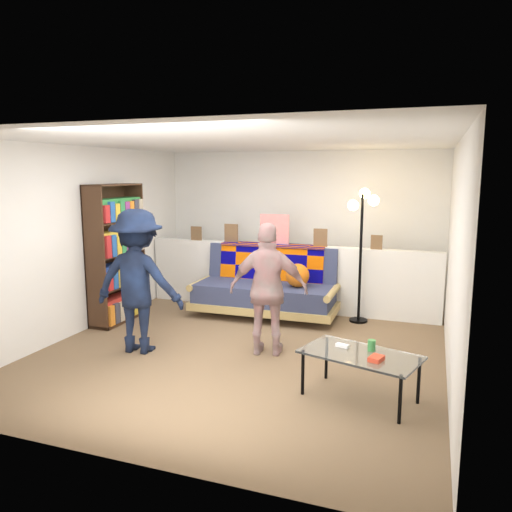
{
  "coord_description": "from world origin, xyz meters",
  "views": [
    {
      "loc": [
        2.04,
        -5.29,
        2.07
      ],
      "look_at": [
        0.0,
        0.4,
        1.05
      ],
      "focal_mm": 35.0,
      "sensor_mm": 36.0,
      "label": 1
    }
  ],
  "objects_px": {
    "bookshelf": "(116,258)",
    "person_right": "(269,290)",
    "coffee_table": "(361,357)",
    "floor_lamp": "(362,228)",
    "person_left": "(138,281)",
    "futon_sofa": "(268,287)"
  },
  "relations": [
    {
      "from": "bookshelf",
      "to": "coffee_table",
      "type": "height_order",
      "value": "bookshelf"
    },
    {
      "from": "futon_sofa",
      "to": "person_left",
      "type": "bearing_deg",
      "value": -116.26
    },
    {
      "from": "person_right",
      "to": "floor_lamp",
      "type": "bearing_deg",
      "value": -126.58
    },
    {
      "from": "futon_sofa",
      "to": "floor_lamp",
      "type": "xyz_separation_m",
      "value": [
        1.31,
        0.14,
        0.9
      ]
    },
    {
      "from": "person_left",
      "to": "person_right",
      "type": "bearing_deg",
      "value": -168.73
    },
    {
      "from": "bookshelf",
      "to": "floor_lamp",
      "type": "xyz_separation_m",
      "value": [
        3.2,
        1.11,
        0.42
      ]
    },
    {
      "from": "coffee_table",
      "to": "floor_lamp",
      "type": "distance_m",
      "value": 2.66
    },
    {
      "from": "bookshelf",
      "to": "person_left",
      "type": "bearing_deg",
      "value": -44.54
    },
    {
      "from": "floor_lamp",
      "to": "person_right",
      "type": "relative_size",
      "value": 1.22
    },
    {
      "from": "futon_sofa",
      "to": "person_right",
      "type": "height_order",
      "value": "person_right"
    },
    {
      "from": "coffee_table",
      "to": "person_right",
      "type": "bearing_deg",
      "value": 144.68
    },
    {
      "from": "bookshelf",
      "to": "person_left",
      "type": "height_order",
      "value": "bookshelf"
    },
    {
      "from": "futon_sofa",
      "to": "floor_lamp",
      "type": "bearing_deg",
      "value": 6.27
    },
    {
      "from": "coffee_table",
      "to": "floor_lamp",
      "type": "relative_size",
      "value": 0.63
    },
    {
      "from": "bookshelf",
      "to": "person_right",
      "type": "xyz_separation_m",
      "value": [
        2.4,
        -0.53,
        -0.13
      ]
    },
    {
      "from": "coffee_table",
      "to": "person_right",
      "type": "height_order",
      "value": "person_right"
    },
    {
      "from": "coffee_table",
      "to": "floor_lamp",
      "type": "xyz_separation_m",
      "value": [
        -0.36,
        2.47,
        0.91
      ]
    },
    {
      "from": "floor_lamp",
      "to": "person_right",
      "type": "distance_m",
      "value": 1.92
    },
    {
      "from": "floor_lamp",
      "to": "person_right",
      "type": "bearing_deg",
      "value": -116.01
    },
    {
      "from": "bookshelf",
      "to": "person_right",
      "type": "height_order",
      "value": "bookshelf"
    },
    {
      "from": "bookshelf",
      "to": "coffee_table",
      "type": "distance_m",
      "value": 3.84
    },
    {
      "from": "coffee_table",
      "to": "person_right",
      "type": "relative_size",
      "value": 0.77
    }
  ]
}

